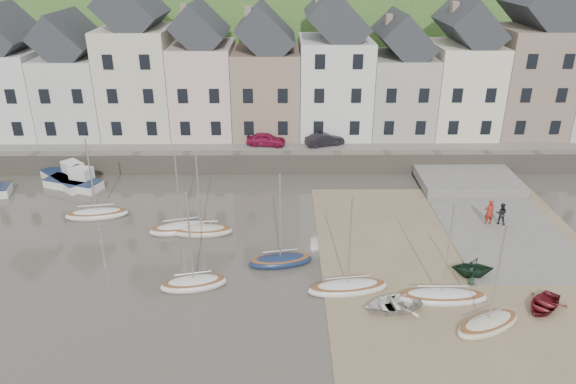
{
  "coord_description": "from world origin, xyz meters",
  "views": [
    {
      "loc": [
        -0.28,
        -27.59,
        18.13
      ],
      "look_at": [
        0.0,
        6.0,
        3.0
      ],
      "focal_mm": 33.9,
      "sensor_mm": 36.0,
      "label": 1
    }
  ],
  "objects_px": {
    "rowboat_red": "(544,304)",
    "car_left": "(266,139)",
    "person_red": "(489,212)",
    "car_right": "(325,139)",
    "rowboat_white": "(392,304)",
    "sailboat_0": "(97,214)",
    "person_dark": "(501,214)",
    "rowboat_green": "(473,267)"
  },
  "relations": [
    {
      "from": "sailboat_0",
      "to": "car_left",
      "type": "bearing_deg",
      "value": 42.63
    },
    {
      "from": "rowboat_red",
      "to": "person_dark",
      "type": "distance_m",
      "value": 10.04
    },
    {
      "from": "rowboat_red",
      "to": "car_left",
      "type": "relative_size",
      "value": 0.79
    },
    {
      "from": "car_right",
      "to": "person_red",
      "type": "bearing_deg",
      "value": -158.99
    },
    {
      "from": "sailboat_0",
      "to": "car_left",
      "type": "relative_size",
      "value": 1.79
    },
    {
      "from": "sailboat_0",
      "to": "person_dark",
      "type": "bearing_deg",
      "value": -3.01
    },
    {
      "from": "sailboat_0",
      "to": "rowboat_red",
      "type": "bearing_deg",
      "value": -22.33
    },
    {
      "from": "person_dark",
      "to": "car_left",
      "type": "relative_size",
      "value": 0.45
    },
    {
      "from": "rowboat_red",
      "to": "car_right",
      "type": "distance_m",
      "value": 25.03
    },
    {
      "from": "person_red",
      "to": "person_dark",
      "type": "relative_size",
      "value": 1.14
    },
    {
      "from": "car_left",
      "to": "rowboat_white",
      "type": "bearing_deg",
      "value": -153.16
    },
    {
      "from": "car_right",
      "to": "rowboat_red",
      "type": "bearing_deg",
      "value": -174.6
    },
    {
      "from": "sailboat_0",
      "to": "rowboat_white",
      "type": "height_order",
      "value": "sailboat_0"
    },
    {
      "from": "car_right",
      "to": "rowboat_white",
      "type": "bearing_deg",
      "value": 166.06
    },
    {
      "from": "car_left",
      "to": "car_right",
      "type": "relative_size",
      "value": 1.01
    },
    {
      "from": "rowboat_white",
      "to": "rowboat_red",
      "type": "bearing_deg",
      "value": 76.57
    },
    {
      "from": "rowboat_red",
      "to": "person_red",
      "type": "height_order",
      "value": "person_red"
    },
    {
      "from": "rowboat_green",
      "to": "person_red",
      "type": "xyz_separation_m",
      "value": [
        3.29,
        6.71,
        0.33
      ]
    },
    {
      "from": "rowboat_white",
      "to": "car_right",
      "type": "bearing_deg",
      "value": 172.06
    },
    {
      "from": "rowboat_green",
      "to": "person_dark",
      "type": "distance_m",
      "value": 7.9
    },
    {
      "from": "rowboat_green",
      "to": "rowboat_white",
      "type": "bearing_deg",
      "value": -54.49
    },
    {
      "from": "rowboat_red",
      "to": "person_red",
      "type": "relative_size",
      "value": 1.52
    },
    {
      "from": "sailboat_0",
      "to": "person_dark",
      "type": "relative_size",
      "value": 3.94
    },
    {
      "from": "rowboat_red",
      "to": "sailboat_0",
      "type": "bearing_deg",
      "value": -158.54
    },
    {
      "from": "rowboat_green",
      "to": "car_right",
      "type": "bearing_deg",
      "value": -154.12
    },
    {
      "from": "person_red",
      "to": "rowboat_red",
      "type": "bearing_deg",
      "value": 82.18
    },
    {
      "from": "rowboat_red",
      "to": "car_left",
      "type": "height_order",
      "value": "car_left"
    },
    {
      "from": "car_right",
      "to": "person_dark",
      "type": "bearing_deg",
      "value": -156.78
    },
    {
      "from": "sailboat_0",
      "to": "rowboat_white",
      "type": "xyz_separation_m",
      "value": [
        19.65,
        -11.46,
        0.13
      ]
    },
    {
      "from": "car_right",
      "to": "car_left",
      "type": "bearing_deg",
      "value": 70.7
    },
    {
      "from": "rowboat_green",
      "to": "rowboat_red",
      "type": "xyz_separation_m",
      "value": [
        2.91,
        -3.23,
        -0.36
      ]
    },
    {
      "from": "rowboat_red",
      "to": "person_dark",
      "type": "height_order",
      "value": "person_dark"
    },
    {
      "from": "person_red",
      "to": "car_right",
      "type": "height_order",
      "value": "car_right"
    },
    {
      "from": "sailboat_0",
      "to": "rowboat_white",
      "type": "distance_m",
      "value": 22.75
    },
    {
      "from": "sailboat_0",
      "to": "person_red",
      "type": "relative_size",
      "value": 3.45
    },
    {
      "from": "rowboat_white",
      "to": "rowboat_green",
      "type": "bearing_deg",
      "value": 107.47
    },
    {
      "from": "sailboat_0",
      "to": "car_right",
      "type": "bearing_deg",
      "value": 32.58
    },
    {
      "from": "rowboat_white",
      "to": "person_dark",
      "type": "height_order",
      "value": "person_dark"
    },
    {
      "from": "sailboat_0",
      "to": "person_red",
      "type": "height_order",
      "value": "sailboat_0"
    },
    {
      "from": "rowboat_white",
      "to": "car_left",
      "type": "relative_size",
      "value": 0.92
    },
    {
      "from": "rowboat_green",
      "to": "rowboat_red",
      "type": "relative_size",
      "value": 0.88
    },
    {
      "from": "rowboat_white",
      "to": "person_dark",
      "type": "xyz_separation_m",
      "value": [
        9.55,
        9.93,
        0.53
      ]
    }
  ]
}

